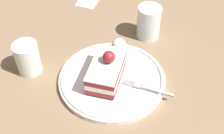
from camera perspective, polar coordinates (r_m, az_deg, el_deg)
The scene contains 7 objects.
ground_plane at distance 0.70m, azimuth -1.02°, elevation -2.93°, with size 2.40×2.40×0.00m, color #876C4F.
dessert_plate at distance 0.70m, azimuth 0.00°, elevation -2.23°, with size 0.24×0.24×0.02m.
cake_slice at distance 0.67m, azimuth -1.00°, elevation -0.92°, with size 0.11×0.14×0.07m.
whipped_cream_dollop at distance 0.73m, azimuth 1.28°, elevation 3.89°, with size 0.04×0.04×0.04m, color white.
fork at distance 0.67m, azimuth 6.43°, elevation -3.88°, with size 0.11×0.04×0.00m.
drink_glass_near at distance 0.81m, azimuth 6.85°, elevation 8.00°, with size 0.06×0.06×0.09m.
drink_glass_far at distance 0.73m, azimuth -15.45°, elevation 1.42°, with size 0.06×0.06×0.08m.
Camera 1 is at (0.30, -0.36, 0.52)m, focal length 48.93 mm.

